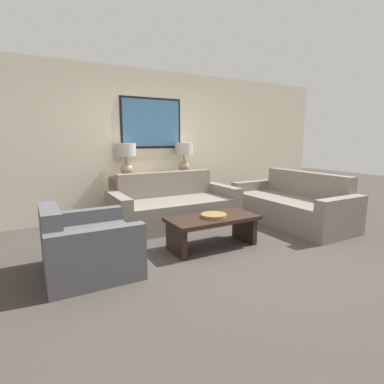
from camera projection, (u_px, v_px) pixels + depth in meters
name	position (u px, v px, depth m)	size (l,w,h in m)	color
ground_plane	(223.00, 252.00, 3.78)	(20.00, 20.00, 0.00)	#3D3833
back_wall	(151.00, 143.00, 5.64)	(8.13, 0.12, 2.65)	beige
console_table	(157.00, 195.00, 5.58)	(1.69, 0.37, 0.76)	brown
table_lamp_left	(126.00, 156.00, 5.18)	(0.34, 0.34, 0.58)	tan
table_lamp_right	(184.00, 154.00, 5.72)	(0.34, 0.34, 0.58)	tan
couch_by_back_wall	(174.00, 208.00, 4.97)	(2.06, 0.94, 0.85)	slate
couch_by_side	(292.00, 206.00, 5.09)	(0.94, 2.06, 0.85)	slate
coffee_table	(212.00, 225.00, 3.93)	(1.20, 0.58, 0.41)	black
decorative_bowl	(214.00, 216.00, 3.88)	(0.33, 0.33, 0.04)	olive
armchair_near_back_wall	(87.00, 247.00, 3.20)	(0.92, 0.99, 0.75)	#4C4C51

